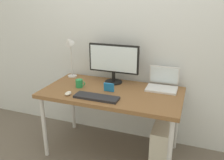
% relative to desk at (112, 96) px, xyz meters
% --- Properties ---
extents(ground_plane, '(6.00, 6.00, 0.00)m').
position_rel_desk_xyz_m(ground_plane, '(0.00, 0.00, -0.69)').
color(ground_plane, '#665B51').
extents(back_wall, '(4.40, 0.04, 2.60)m').
position_rel_desk_xyz_m(back_wall, '(0.00, 0.44, 0.61)').
color(back_wall, silver).
rests_on(back_wall, ground_plane).
extents(desk, '(1.45, 0.75, 0.75)m').
position_rel_desk_xyz_m(desk, '(0.00, 0.00, 0.00)').
color(desk, brown).
rests_on(desk, ground_plane).
extents(monitor, '(0.58, 0.20, 0.44)m').
position_rel_desk_xyz_m(monitor, '(-0.07, 0.24, 0.32)').
color(monitor, black).
rests_on(monitor, desk).
extents(laptop, '(0.32, 0.26, 0.23)m').
position_rel_desk_xyz_m(laptop, '(0.48, 0.26, 0.12)').
color(laptop, silver).
rests_on(laptop, desk).
extents(desk_lamp, '(0.11, 0.16, 0.51)m').
position_rel_desk_xyz_m(desk_lamp, '(-0.62, 0.24, 0.43)').
color(desk_lamp, silver).
rests_on(desk_lamp, desk).
extents(keyboard, '(0.44, 0.14, 0.02)m').
position_rel_desk_xyz_m(keyboard, '(-0.07, -0.24, 0.07)').
color(keyboard, '#232328').
rests_on(keyboard, desk).
extents(mouse, '(0.06, 0.09, 0.03)m').
position_rel_desk_xyz_m(mouse, '(-0.37, -0.26, 0.08)').
color(mouse, silver).
rests_on(mouse, desk).
extents(coffee_mug, '(0.11, 0.08, 0.09)m').
position_rel_desk_xyz_m(coffee_mug, '(-0.37, -0.02, 0.11)').
color(coffee_mug, '#268C4C').
rests_on(coffee_mug, desk).
extents(photo_frame, '(0.11, 0.02, 0.09)m').
position_rel_desk_xyz_m(photo_frame, '(-0.02, -0.03, 0.11)').
color(photo_frame, '#1E72BF').
rests_on(photo_frame, desk).
extents(computer_tower, '(0.18, 0.36, 0.42)m').
position_rel_desk_xyz_m(computer_tower, '(0.54, 0.01, -0.48)').
color(computer_tower, silver).
rests_on(computer_tower, ground_plane).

